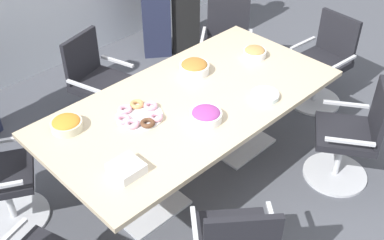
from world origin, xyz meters
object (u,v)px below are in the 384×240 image
Objects in this scene: napkin_pile at (127,169)px; office_chair_6 at (99,88)px; snack_bowl_candy_mix at (206,115)px; office_chair_3 at (350,140)px; donut_platter at (139,115)px; conference_table at (192,113)px; snack_bowl_chips_orange at (66,124)px; office_chair_4 at (323,66)px; office_chair_5 at (226,49)px; snack_bowl_pretzels at (194,67)px; snack_bowl_cookies at (255,52)px; plate_stack at (265,96)px.

office_chair_6 is at bearing 62.63° from napkin_pile.
office_chair_6 reaches higher than snack_bowl_candy_mix.
office_chair_3 is 3.85× the size of snack_bowl_candy_mix.
donut_platter is at bearing 43.02° from napkin_pile.
snack_bowl_chips_orange is at bearing 157.67° from conference_table.
office_chair_6 is 1.11m from snack_bowl_chips_orange.
snack_bowl_candy_mix reaches higher than conference_table.
office_chair_6 reaches higher than napkin_pile.
conference_table is 2.64× the size of office_chair_3.
snack_bowl_chips_orange is 1.17× the size of napkin_pile.
office_chair_4 and office_chair_5 have the same top height.
office_chair_3 is at bearing 138.72° from office_chair_4.
office_chair_5 is 3.65× the size of snack_bowl_pretzels.
office_chair_6 is (-1.01, 2.05, 0.00)m from office_chair_3.
office_chair_5 is at bearing 10.26° from snack_bowl_chips_orange.
napkin_pile is at bearing -154.30° from snack_bowl_pretzels.
snack_bowl_chips_orange reaches higher than snack_bowl_cookies.
office_chair_6 reaches higher than conference_table.
plate_stack is at bearing -41.87° from conference_table.
snack_bowl_chips_orange is at bearing 170.84° from snack_bowl_cookies.
snack_bowl_pretzels is at bearing 101.57° from plate_stack.
snack_bowl_chips_orange is at bearing 150.74° from donut_platter.
donut_platter is at bearing 165.66° from conference_table.
snack_bowl_chips_orange is at bearing 83.26° from office_chair_4.
donut_platter is at bearing 72.00° from office_chair_5.
office_chair_4 is 2.58m from napkin_pile.
napkin_pile is (-0.43, -0.40, 0.02)m from donut_platter.
plate_stack is at bearing 95.17° from office_chair_6.
office_chair_5 is (0.38, 1.70, 0.00)m from office_chair_3.
napkin_pile is at bearing 124.49° from office_chair_3.
office_chair_6 is 3.65× the size of snack_bowl_pretzels.
snack_bowl_cookies is 1.29m from donut_platter.
napkin_pile is at bearing -167.81° from snack_bowl_cookies.
snack_bowl_pretzels is (0.44, -0.83, 0.40)m from office_chair_6.
office_chair_5 is 4.47× the size of snack_bowl_cookies.
office_chair_6 is at bearing 111.11° from plate_stack.
office_chair_6 is at bearing 117.81° from snack_bowl_pretzels.
napkin_pile is (-2.11, -1.04, 0.38)m from office_chair_5.
snack_bowl_pretzels is at bearing 42.76° from conference_table.
plate_stack is (0.57, -1.48, 0.37)m from office_chair_6.
office_chair_4 and office_chair_6 have the same top height.
office_chair_4 is at bearing -16.07° from snack_bowl_cookies.
snack_bowl_pretzels is (-0.95, -0.48, 0.40)m from office_chair_5.
conference_table is at bearing -14.34° from donut_platter.
office_chair_4 is at bearing -7.16° from donut_platter.
napkin_pile is (0.03, -0.65, -0.01)m from snack_bowl_chips_orange.
conference_table is at bearing 67.13° from snack_bowl_candy_mix.
conference_table is 0.47m from donut_platter.
office_chair_5 is 4.72× the size of napkin_pile.
office_chair_3 is 1.26m from snack_bowl_candy_mix.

